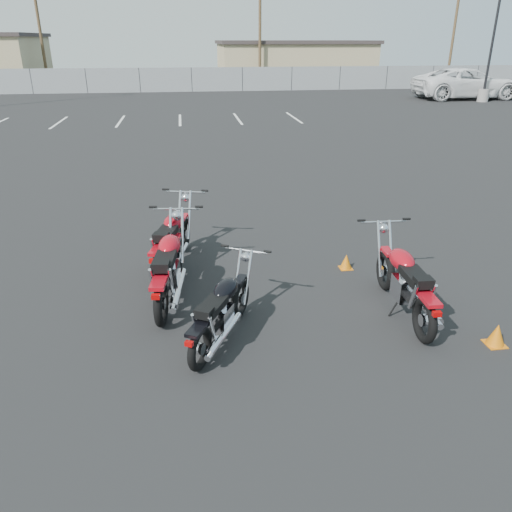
{
  "coord_description": "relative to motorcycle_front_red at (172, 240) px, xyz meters",
  "views": [
    {
      "loc": [
        -0.83,
        -6.64,
        3.84
      ],
      "look_at": [
        0.2,
        0.6,
        0.65
      ],
      "focal_mm": 35.0,
      "sensor_mm": 36.0,
      "label": 1
    }
  ],
  "objects": [
    {
      "name": "white_van",
      "position": [
        19.88,
        25.46,
        1.07
      ],
      "size": [
        3.39,
        8.39,
        3.18
      ],
      "primitive_type": "imported",
      "rotation": [
        0.0,
        0.0,
        1.57
      ],
      "color": "white",
      "rests_on": "ground"
    },
    {
      "name": "chainlink_fence",
      "position": [
        1.15,
        33.21,
        0.37
      ],
      "size": [
        80.06,
        0.06,
        1.8
      ],
      "color": "gray",
      "rests_on": "ground"
    },
    {
      "name": "training_cone_near",
      "position": [
        3.1,
        -0.5,
        -0.39
      ],
      "size": [
        0.23,
        0.23,
        0.27
      ],
      "color": "orange",
      "rests_on": "ground"
    },
    {
      "name": "parking_line_stripes",
      "position": [
        -1.35,
        18.21,
        -0.52
      ],
      "size": [
        15.12,
        4.0,
        0.01
      ],
      "color": "silver",
      "rests_on": "ground"
    },
    {
      "name": "motorcycle_rear_red",
      "position": [
        3.46,
        -2.16,
        -0.01
      ],
      "size": [
        0.9,
        2.32,
        1.13
      ],
      "color": "black",
      "rests_on": "ground"
    },
    {
      "name": "utility_pole_b",
      "position": [
        -10.85,
        38.21,
        4.16
      ],
      "size": [
        1.8,
        0.24,
        9.0
      ],
      "color": "#493622",
      "rests_on": "ground"
    },
    {
      "name": "light_pole_east",
      "position": [
        20.07,
        23.57,
        1.8
      ],
      "size": [
        0.8,
        0.7,
        9.23
      ],
      "color": "gray",
      "rests_on": "ground"
    },
    {
      "name": "motorcycle_third_red",
      "position": [
        -0.03,
        -1.19,
        0.01
      ],
      "size": [
        0.93,
        2.42,
        1.18
      ],
      "color": "black",
      "rests_on": "ground"
    },
    {
      "name": "motorcycle_second_black",
      "position": [
        0.69,
        -2.53,
        -0.07
      ],
      "size": [
        1.31,
        1.97,
        1.0
      ],
      "color": "black",
      "rests_on": "ground"
    },
    {
      "name": "training_cone_far",
      "position": [
        4.37,
        -3.18,
        -0.37
      ],
      "size": [
        0.26,
        0.26,
        0.31
      ],
      "color": "orange",
      "rests_on": "ground"
    },
    {
      "name": "tan_building_east",
      "position": [
        11.15,
        42.21,
        1.33
      ],
      "size": [
        14.4,
        9.4,
        3.7
      ],
      "color": "tan",
      "rests_on": "ground"
    },
    {
      "name": "ground",
      "position": [
        1.15,
        -1.79,
        -0.53
      ],
      "size": [
        120.0,
        120.0,
        0.0
      ],
      "primitive_type": "plane",
      "color": "black",
      "rests_on": "ground"
    },
    {
      "name": "utility_pole_d",
      "position": [
        25.15,
        38.21,
        4.16
      ],
      "size": [
        1.8,
        0.24,
        9.0
      ],
      "color": "#493622",
      "rests_on": "ground"
    },
    {
      "name": "motorcycle_front_red",
      "position": [
        0.0,
        0.0,
        0.0
      ],
      "size": [
        1.09,
        2.35,
        1.16
      ],
      "color": "black",
      "rests_on": "ground"
    },
    {
      "name": "utility_pole_c",
      "position": [
        7.15,
        37.21,
        4.16
      ],
      "size": [
        1.8,
        0.24,
        9.0
      ],
      "color": "#493622",
      "rests_on": "ground"
    }
  ]
}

